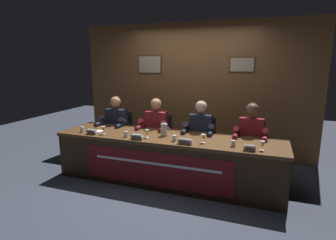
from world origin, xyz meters
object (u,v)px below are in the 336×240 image
(water_cup_far_left, at_px, (82,130))
(chair_center_right, at_px, (202,145))
(nameplate_far_left, at_px, (92,132))
(juice_glass_far_left, at_px, (104,129))
(water_pitcher_central, at_px, (164,130))
(chair_far_left, at_px, (121,136))
(chair_far_right, at_px, (250,150))
(water_cup_far_right, at_px, (233,144))
(juice_glass_center_right, at_px, (203,137))
(panelist_center_right, at_px, (200,132))
(panelist_far_right, at_px, (250,136))
(juice_glass_far_right, at_px, (262,144))
(water_cup_center_right, at_px, (175,138))
(panelist_far_left, at_px, (115,125))
(panelist_center_left, at_px, (155,128))
(document_stack_far_left, at_px, (96,131))
(chair_center_left, at_px, (159,140))
(juice_glass_center_left, at_px, (147,132))
(nameplate_center_right, at_px, (185,141))
(water_cup_center_left, at_px, (126,134))
(nameplate_center_left, at_px, (137,137))
(conference_table, at_px, (165,152))
(nameplate_far_right, at_px, (250,148))

(water_cup_far_left, bearing_deg, chair_center_right, 25.99)
(nameplate_far_left, distance_m, juice_glass_far_left, 0.20)
(juice_glass_far_left, relative_size, water_pitcher_central, 0.59)
(chair_far_left, bearing_deg, chair_far_right, 0.00)
(water_cup_far_left, height_order, water_cup_far_right, same)
(chair_center_right, relative_size, juice_glass_center_right, 7.35)
(panelist_center_right, bearing_deg, panelist_far_right, 0.00)
(nameplate_far_left, xyz_separation_m, juice_glass_far_right, (2.55, 0.07, 0.05))
(chair_far_left, xyz_separation_m, juice_glass_far_left, (0.21, -0.87, 0.37))
(water_cup_far_left, distance_m, water_cup_center_right, 1.58)
(panelist_far_left, distance_m, water_cup_center_right, 1.53)
(chair_far_left, height_order, nameplate_far_left, chair_far_left)
(panelist_center_right, distance_m, juice_glass_far_right, 1.20)
(panelist_center_left, distance_m, document_stack_far_left, 0.98)
(chair_far_left, bearing_deg, juice_glass_center_right, -24.17)
(chair_far_left, relative_size, juice_glass_far_right, 7.35)
(chair_center_left, height_order, panelist_far_right, panelist_far_right)
(juice_glass_center_left, bearing_deg, water_cup_far_left, -177.76)
(juice_glass_center_right, bearing_deg, panelist_far_left, 161.37)
(chair_far_left, height_order, juice_glass_center_right, chair_far_left)
(chair_far_right, xyz_separation_m, water_cup_far_right, (-0.19, -0.84, 0.32))
(water_cup_far_left, relative_size, nameplate_center_right, 0.43)
(water_cup_center_left, bearing_deg, panelist_far_right, 21.46)
(panelist_center_left, bearing_deg, document_stack_far_left, -144.82)
(chair_far_left, xyz_separation_m, chair_center_left, (0.80, 0.00, 0.00))
(panelist_center_left, bearing_deg, water_cup_center_left, -104.22)
(document_stack_far_left, bearing_deg, juice_glass_far_left, -26.74)
(chair_far_right, distance_m, panelist_far_right, 0.34)
(nameplate_center_left, xyz_separation_m, nameplate_center_right, (0.74, 0.01, -0.00))
(juice_glass_center_left, bearing_deg, panelist_center_right, 43.71)
(nameplate_center_left, bearing_deg, juice_glass_far_left, 170.98)
(juice_glass_far_right, bearing_deg, water_pitcher_central, 170.47)
(juice_glass_center_left, xyz_separation_m, panelist_center_right, (0.66, 0.63, -0.09))
(water_cup_far_right, height_order, document_stack_far_left, water_cup_far_right)
(juice_glass_center_left, bearing_deg, juice_glass_center_right, 1.76)
(panelist_center_left, distance_m, water_cup_far_right, 1.55)
(nameplate_far_left, bearing_deg, conference_table, 9.77)
(juice_glass_center_right, bearing_deg, nameplate_far_left, -175.47)
(conference_table, height_order, document_stack_far_left, document_stack_far_left)
(panelist_center_left, bearing_deg, water_pitcher_central, -51.98)
(juice_glass_far_left, height_order, water_cup_center_left, juice_glass_far_left)
(water_cup_far_left, distance_m, water_cup_far_right, 2.40)
(juice_glass_far_left, distance_m, panelist_center_right, 1.55)
(chair_far_left, xyz_separation_m, juice_glass_far_right, (2.58, -0.88, 0.37))
(panelist_center_right, relative_size, water_pitcher_central, 5.90)
(nameplate_far_right, height_order, document_stack_far_left, nameplate_far_right)
(water_cup_far_left, distance_m, juice_glass_far_right, 2.77)
(panelist_far_left, relative_size, document_stack_far_left, 5.40)
(nameplate_far_left, distance_m, juice_glass_center_right, 1.77)
(nameplate_center_right, height_order, water_cup_center_right, water_cup_center_right)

